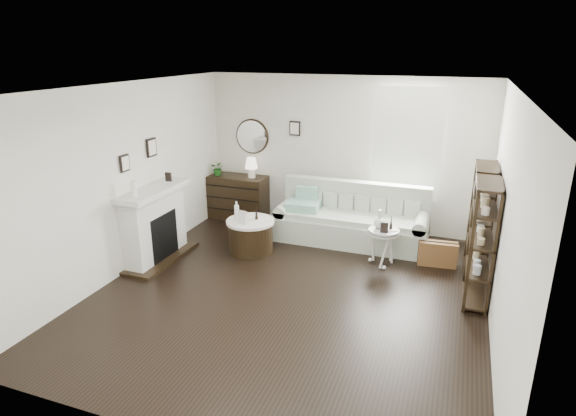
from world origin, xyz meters
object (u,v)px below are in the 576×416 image
at_px(dresser, 235,197).
at_px(pedestal_table, 384,233).
at_px(sofa, 352,222).
at_px(drum_table, 251,236).

bearing_deg(dresser, pedestal_table, -21.07).
relative_size(sofa, drum_table, 3.26).
xyz_separation_m(sofa, drum_table, (-1.42, -1.01, -0.05)).
bearing_deg(dresser, drum_table, -55.69).
height_order(dresser, pedestal_table, dresser).
height_order(sofa, dresser, sofa).
bearing_deg(sofa, drum_table, -144.52).
height_order(sofa, pedestal_table, sofa).
bearing_deg(pedestal_table, dresser, 158.93).
relative_size(sofa, dresser, 2.03).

